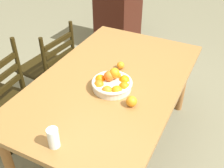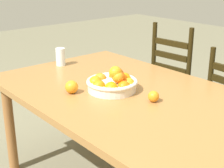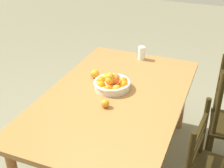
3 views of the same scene
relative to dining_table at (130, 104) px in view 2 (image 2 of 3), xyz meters
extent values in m
cube|color=olive|center=(0.00, 0.00, 0.05)|extent=(1.72, 1.05, 0.04)
cylinder|color=#945F32|center=(-0.76, -0.43, -0.31)|extent=(0.07, 0.07, 0.68)
cylinder|color=#945F32|center=(-0.76, 0.43, -0.31)|extent=(0.07, 0.07, 0.68)
cube|color=black|center=(-0.35, 0.93, -0.21)|extent=(0.42, 0.42, 0.03)
cylinder|color=black|center=(-0.19, 1.11, -0.43)|extent=(0.04, 0.04, 0.43)
cylinder|color=black|center=(-0.53, 1.09, -0.43)|extent=(0.04, 0.04, 0.43)
cylinder|color=black|center=(-0.17, 0.77, -0.43)|extent=(0.04, 0.04, 0.43)
cylinder|color=black|center=(-0.51, 0.75, -0.43)|extent=(0.04, 0.04, 0.43)
cylinder|color=black|center=(-0.17, 0.77, 0.07)|extent=(0.04, 0.04, 0.53)
cylinder|color=black|center=(-0.51, 0.75, 0.07)|extent=(0.04, 0.04, 0.53)
cube|color=black|center=(-0.34, 0.76, -0.01)|extent=(0.31, 0.04, 0.04)
cube|color=black|center=(-0.34, 0.76, 0.09)|extent=(0.31, 0.04, 0.04)
cube|color=black|center=(-0.34, 0.76, 0.19)|extent=(0.31, 0.04, 0.04)
cylinder|color=black|center=(0.07, 0.70, -0.44)|extent=(0.04, 0.04, 0.42)
cylinder|color=black|center=(0.07, 0.70, 0.02)|extent=(0.04, 0.04, 0.45)
cylinder|color=silver|center=(-0.09, -0.06, 0.10)|extent=(0.28, 0.28, 0.05)
torus|color=silver|center=(-0.09, -0.06, 0.13)|extent=(0.30, 0.30, 0.02)
sphere|color=orange|center=(0.00, -0.05, 0.12)|extent=(0.07, 0.07, 0.07)
sphere|color=orange|center=(-0.02, 0.01, 0.12)|extent=(0.07, 0.07, 0.07)
sphere|color=orange|center=(-0.09, 0.04, 0.12)|extent=(0.08, 0.08, 0.08)
sphere|color=orange|center=(-0.16, 0.02, 0.12)|extent=(0.08, 0.08, 0.08)
sphere|color=orange|center=(-0.19, -0.07, 0.12)|extent=(0.08, 0.08, 0.08)
sphere|color=orange|center=(-0.16, -0.13, 0.12)|extent=(0.08, 0.08, 0.08)
sphere|color=orange|center=(-0.09, -0.16, 0.12)|extent=(0.08, 0.08, 0.08)
sphere|color=orange|center=(-0.02, -0.12, 0.12)|extent=(0.08, 0.08, 0.08)
sphere|color=orange|center=(-0.06, -0.06, 0.19)|extent=(0.07, 0.07, 0.07)
sphere|color=orange|center=(-0.04, -0.06, 0.17)|extent=(0.07, 0.07, 0.07)
sphere|color=orange|center=(-0.08, -0.03, 0.17)|extent=(0.08, 0.08, 0.08)
sphere|color=orange|center=(0.18, 0.00, 0.10)|extent=(0.06, 0.06, 0.06)
sphere|color=orange|center=(-0.21, -0.26, 0.11)|extent=(0.08, 0.08, 0.08)
cylinder|color=silver|center=(-0.73, -0.01, 0.14)|extent=(0.07, 0.07, 0.13)
camera|label=1|loc=(-1.54, -0.77, 1.29)|focal=43.74mm
camera|label=2|loc=(1.31, -1.25, 0.77)|focal=53.83mm
camera|label=3|loc=(1.90, 0.75, 1.31)|focal=49.00mm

